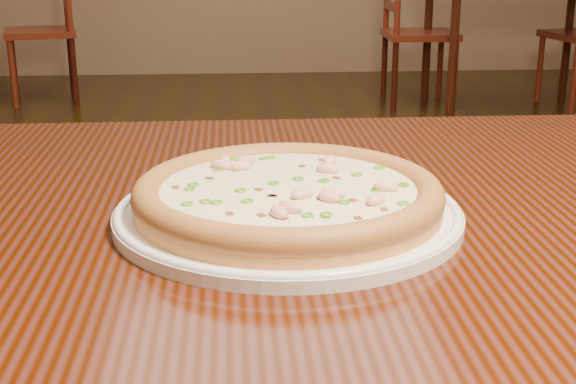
{
  "coord_description": "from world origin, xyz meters",
  "views": [
    {
      "loc": [
        -0.22,
        -1.61,
        1.02
      ],
      "look_at": [
        -0.16,
        -0.87,
        0.78
      ],
      "focal_mm": 50.0,
      "sensor_mm": 36.0,
      "label": 1
    }
  ],
  "objects": [
    {
      "name": "plate",
      "position": [
        -0.16,
        -0.87,
        0.76
      ],
      "size": [
        0.34,
        0.34,
        0.02
      ],
      "color": "white",
      "rests_on": "hero_table"
    },
    {
      "name": "chair_b",
      "position": [
        -1.34,
        3.55,
        0.44
      ],
      "size": [
        0.5,
        0.5,
        0.95
      ],
      "color": "#51240B",
      "rests_on": "ground"
    },
    {
      "name": "pizza",
      "position": [
        -0.16,
        -0.87,
        0.78
      ],
      "size": [
        0.3,
        0.3,
        0.03
      ],
      "color": "#D28E4A",
      "rests_on": "plate"
    },
    {
      "name": "chair_c",
      "position": [
        0.89,
        3.26,
        0.44
      ],
      "size": [
        0.43,
        0.43,
        0.95
      ],
      "color": "#51240B",
      "rests_on": "ground"
    },
    {
      "name": "hero_table",
      "position": [
        -0.04,
        -0.82,
        0.65
      ],
      "size": [
        1.2,
        0.8,
        0.75
      ],
      "color": "black",
      "rests_on": "ground"
    }
  ]
}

